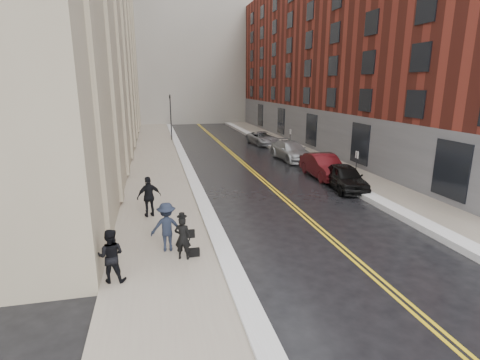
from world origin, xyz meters
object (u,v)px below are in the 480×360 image
car_silver_near (291,151)px  pedestrian_c (149,197)px  pedestrian_b (167,227)px  car_black (345,177)px  pedestrian_a (111,256)px  pedestrian_main (183,238)px  car_silver_far (263,138)px  car_maroon (323,166)px

car_silver_near → pedestrian_c: 16.96m
pedestrian_b → pedestrian_c: pedestrian_c is taller
car_black → pedestrian_c: bearing=-159.4°
pedestrian_a → pedestrian_c: bearing=-91.4°
car_black → pedestrian_main: size_ratio=2.75×
car_silver_near → car_silver_far: 8.52m
car_maroon → pedestrian_c: bearing=-153.0°
car_silver_far → pedestrian_a: pedestrian_a is taller
car_silver_far → car_maroon: bearing=-96.5°
car_black → pedestrian_a: (-12.92, -8.76, 0.27)m
pedestrian_main → car_black: bearing=-126.1°
car_silver_near → pedestrian_b: pedestrian_b is taller
car_silver_near → car_silver_far: bearing=85.7°
pedestrian_a → pedestrian_b: (1.84, 1.97, 0.06)m
pedestrian_b → pedestrian_main: bearing=122.5°
car_maroon → pedestrian_c: (-11.75, -5.82, 0.32)m
car_silver_near → pedestrian_c: bearing=-138.1°
pedestrian_b → car_maroon: bearing=-136.3°
car_black → pedestrian_a: pedestrian_a is taller
car_silver_far → pedestrian_c: size_ratio=2.48×
car_maroon → pedestrian_b: pedestrian_b is taller
pedestrian_main → car_silver_far: bearing=-94.5°
car_silver_near → pedestrian_a: size_ratio=3.05×
pedestrian_main → pedestrian_b: size_ratio=0.86×
car_silver_far → pedestrian_a: (-12.92, -26.75, 0.36)m
car_maroon → car_silver_far: bearing=90.6°
car_black → car_silver_far: bearing=97.4°
car_silver_far → pedestrian_main: pedestrian_main is taller
car_maroon → pedestrian_c: size_ratio=2.51×
pedestrian_a → car_black: bearing=-136.3°
car_black → pedestrian_main: pedestrian_main is taller
car_maroon → car_silver_near: size_ratio=0.91×
car_black → car_silver_near: car_silver_near is taller
car_maroon → car_silver_near: 6.41m
pedestrian_main → car_maroon: bearing=-116.6°
car_black → pedestrian_b: bearing=-141.1°
car_black → car_silver_far: size_ratio=0.92×
car_silver_far → car_silver_near: bearing=-96.5°
pedestrian_c → pedestrian_a: bearing=63.2°
pedestrian_b → pedestrian_a: bearing=49.0°
pedestrian_a → pedestrian_b: pedestrian_b is taller
pedestrian_main → pedestrian_a: 2.60m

